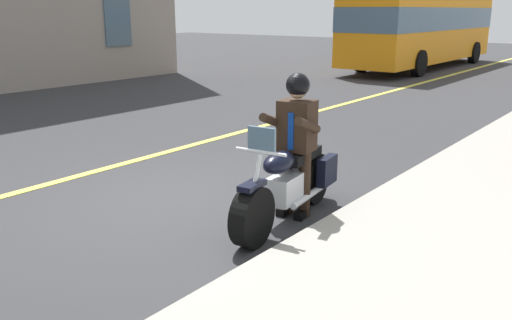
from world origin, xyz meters
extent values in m
plane|color=#333335|center=(0.00, 0.00, 0.00)|extent=(80.00, 80.00, 0.00)
cube|color=#E5DB4C|center=(0.00, -2.00, 0.01)|extent=(60.00, 0.16, 0.01)
cylinder|color=black|center=(0.45, 1.62, 0.33)|extent=(0.68, 0.29, 0.66)
cylinder|color=black|center=(-1.08, 1.39, 0.33)|extent=(0.68, 0.29, 0.66)
cube|color=silver|center=(-0.34, 1.50, 0.42)|extent=(0.59, 0.36, 0.32)
ellipsoid|color=black|center=(-0.14, 1.53, 0.78)|extent=(0.59, 0.36, 0.24)
cube|color=black|center=(-0.69, 1.45, 0.74)|extent=(0.73, 0.38, 0.12)
cube|color=black|center=(-1.07, 1.62, 0.48)|extent=(0.41, 0.18, 0.36)
cube|color=black|center=(-1.00, 1.18, 0.48)|extent=(0.41, 0.18, 0.36)
cylinder|color=silver|center=(0.43, 1.61, 0.60)|extent=(0.35, 0.10, 0.76)
cylinder|color=silver|center=(0.27, 1.59, 1.00)|extent=(0.12, 0.60, 0.04)
cube|color=black|center=(0.45, 1.62, 0.68)|extent=(0.38, 0.21, 0.06)
cylinder|color=silver|center=(-0.66, 1.62, 0.26)|extent=(0.90, 0.21, 0.08)
cube|color=slate|center=(0.25, 1.59, 1.12)|extent=(0.09, 0.32, 0.28)
cylinder|color=black|center=(-0.61, 1.58, 0.42)|extent=(0.14, 0.14, 0.84)
cube|color=black|center=(-0.55, 1.59, 0.05)|extent=(0.27, 0.15, 0.10)
cylinder|color=black|center=(-0.57, 1.35, 0.42)|extent=(0.14, 0.14, 0.84)
cube|color=black|center=(-0.51, 1.35, 0.05)|extent=(0.27, 0.15, 0.10)
cube|color=black|center=(-0.59, 1.46, 1.12)|extent=(0.37, 0.44, 0.60)
cube|color=navy|center=(-0.43, 1.49, 1.08)|extent=(0.03, 0.07, 0.44)
cylinder|color=black|center=(-0.44, 1.71, 1.18)|extent=(0.56, 0.18, 0.28)
cylinder|color=black|center=(-0.38, 1.27, 1.18)|extent=(0.56, 0.18, 0.28)
sphere|color=tan|center=(-0.59, 1.46, 1.55)|extent=(0.22, 0.22, 0.22)
sphere|color=black|center=(-0.59, 1.46, 1.60)|extent=(0.28, 0.28, 0.28)
cube|color=orange|center=(-18.47, -4.05, 1.77)|extent=(11.00, 2.50, 2.85)
cube|color=slate|center=(-18.47, -4.05, 2.10)|extent=(11.04, 2.52, 0.90)
cube|color=slate|center=(-23.97, -4.05, 2.00)|extent=(0.06, 2.40, 1.90)
cylinder|color=black|center=(-22.07, -5.25, 0.50)|extent=(1.00, 0.30, 1.00)
cylinder|color=black|center=(-22.07, -2.85, 0.50)|extent=(1.00, 0.30, 1.00)
cylinder|color=black|center=(-15.27, -5.25, 0.50)|extent=(1.00, 0.30, 1.00)
cylinder|color=black|center=(-15.27, -2.85, 0.50)|extent=(1.00, 0.30, 1.00)
cube|color=slate|center=(-7.66, -10.97, 2.00)|extent=(1.10, 0.06, 1.60)
camera|label=1|loc=(4.52, 4.88, 2.43)|focal=37.18mm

